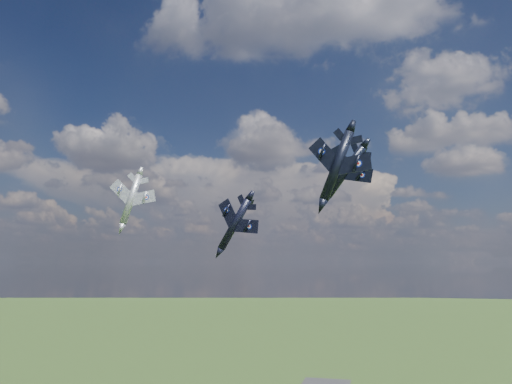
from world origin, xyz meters
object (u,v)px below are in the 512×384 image
(jet_right_navy, at_px, (337,166))
(jet_left_silver, at_px, (131,199))
(jet_lead_navy, at_px, (235,224))
(jet_high_navy, at_px, (345,172))

(jet_right_navy, bearing_deg, jet_left_silver, 166.70)
(jet_lead_navy, bearing_deg, jet_right_navy, -31.82)
(jet_right_navy, distance_m, jet_high_navy, 25.45)
(jet_lead_navy, height_order, jet_right_navy, jet_right_navy)
(jet_lead_navy, xyz_separation_m, jet_left_silver, (-18.81, -5.05, 4.61))
(jet_right_navy, relative_size, jet_high_navy, 0.88)
(jet_right_navy, bearing_deg, jet_high_navy, 101.79)
(jet_lead_navy, xyz_separation_m, jet_high_navy, (20.52, 2.10, 9.45))
(jet_lead_navy, height_order, jet_high_navy, jet_high_navy)
(jet_lead_navy, relative_size, jet_high_navy, 0.97)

